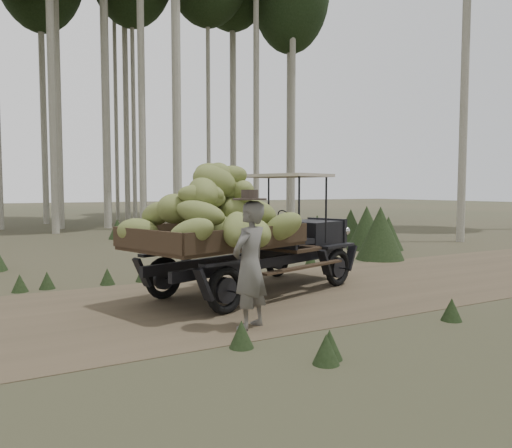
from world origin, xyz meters
The scene contains 4 objects.
ground centered at (0.00, 0.00, 0.00)m, with size 120.00×120.00×0.00m, color #473D2B.
dirt_track centered at (0.00, 0.00, 0.00)m, with size 70.00×4.00×0.01m, color brown.
banana_truck centered at (1.59, 0.05, 1.26)m, with size 4.55×2.83×2.18m.
farmer centered at (1.01, -1.50, 0.80)m, with size 0.68×0.60×1.70m.
Camera 1 is at (-1.85, -6.80, 1.71)m, focal length 35.00 mm.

